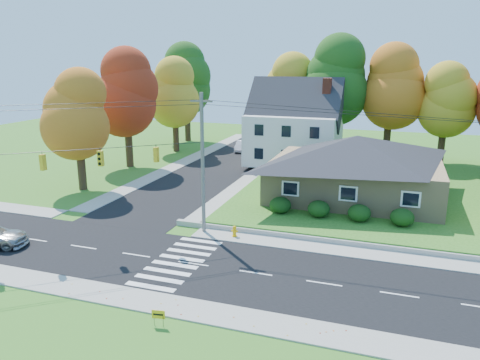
# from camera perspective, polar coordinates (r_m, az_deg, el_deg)

# --- Properties ---
(ground) EXTENTS (120.00, 120.00, 0.00)m
(ground) POSITION_cam_1_polar(r_m,az_deg,el_deg) (29.23, -5.72, -10.15)
(ground) COLOR #3D7923
(road_main) EXTENTS (90.00, 8.00, 0.02)m
(road_main) POSITION_cam_1_polar(r_m,az_deg,el_deg) (29.22, -5.72, -10.13)
(road_main) COLOR black
(road_main) RESTS_ON ground
(road_cross) EXTENTS (8.00, 44.00, 0.02)m
(road_cross) POSITION_cam_1_polar(r_m,az_deg,el_deg) (54.99, -2.12, 1.83)
(road_cross) COLOR black
(road_cross) RESTS_ON ground
(sidewalk_north) EXTENTS (90.00, 2.00, 0.08)m
(sidewalk_north) POSITION_cam_1_polar(r_m,az_deg,el_deg) (33.44, -2.16, -6.71)
(sidewalk_north) COLOR #9C9A90
(sidewalk_north) RESTS_ON ground
(sidewalk_south) EXTENTS (90.00, 2.00, 0.08)m
(sidewalk_south) POSITION_cam_1_polar(r_m,az_deg,el_deg) (25.25, -10.57, -14.46)
(sidewalk_south) COLOR #9C9A90
(sidewalk_south) RESTS_ON ground
(lawn) EXTENTS (30.00, 30.00, 0.50)m
(lawn) POSITION_cam_1_polar(r_m,az_deg,el_deg) (46.64, 20.36, -1.15)
(lawn) COLOR #3D7923
(lawn) RESTS_ON ground
(ranch_house) EXTENTS (14.60, 10.60, 5.40)m
(ranch_house) POSITION_cam_1_polar(r_m,az_deg,el_deg) (41.16, 13.89, 1.66)
(ranch_house) COLOR tan
(ranch_house) RESTS_ON lawn
(colonial_house) EXTENTS (10.40, 8.40, 9.60)m
(colonial_house) POSITION_cam_1_polar(r_m,az_deg,el_deg) (53.78, 6.69, 6.40)
(colonial_house) COLOR silver
(colonial_house) RESTS_ON lawn
(hedge_row) EXTENTS (10.70, 1.70, 1.27)m
(hedge_row) POSITION_cam_1_polar(r_m,az_deg,el_deg) (35.81, 11.95, -3.70)
(hedge_row) COLOR #163A10
(hedge_row) RESTS_ON lawn
(traffic_infrastructure) EXTENTS (38.10, 10.66, 10.00)m
(traffic_infrastructure) POSITION_cam_1_polar(r_m,az_deg,el_deg) (28.72, -5.14, 0.34)
(traffic_infrastructure) COLOR #666059
(traffic_infrastructure) RESTS_ON ground
(tree_lot_0) EXTENTS (6.72, 6.72, 12.51)m
(tree_lot_0) POSITION_cam_1_polar(r_m,az_deg,el_deg) (59.66, 6.11, 10.82)
(tree_lot_0) COLOR #3F2A19
(tree_lot_0) RESTS_ON lawn
(tree_lot_1) EXTENTS (7.84, 7.84, 14.60)m
(tree_lot_1) POSITION_cam_1_polar(r_m,az_deg,el_deg) (57.56, 11.87, 11.76)
(tree_lot_1) COLOR #3F2A19
(tree_lot_1) RESTS_ON lawn
(tree_lot_2) EXTENTS (7.28, 7.28, 13.56)m
(tree_lot_2) POSITION_cam_1_polar(r_m,az_deg,el_deg) (58.15, 17.93, 10.76)
(tree_lot_2) COLOR #3F2A19
(tree_lot_2) RESTS_ON lawn
(tree_lot_3) EXTENTS (6.16, 6.16, 11.47)m
(tree_lot_3) POSITION_cam_1_polar(r_m,az_deg,el_deg) (57.42, 23.85, 8.87)
(tree_lot_3) COLOR #3F2A19
(tree_lot_3) RESTS_ON lawn
(tree_west_0) EXTENTS (6.16, 6.16, 11.47)m
(tree_west_0) POSITION_cam_1_polar(r_m,az_deg,el_deg) (46.07, -19.27, 7.54)
(tree_west_0) COLOR #3F2A19
(tree_west_0) RESTS_ON ground
(tree_west_1) EXTENTS (7.28, 7.28, 13.56)m
(tree_west_1) POSITION_cam_1_polar(r_m,az_deg,el_deg) (54.68, -13.75, 10.31)
(tree_west_1) COLOR #3F2A19
(tree_west_1) RESTS_ON ground
(tree_west_2) EXTENTS (6.72, 6.72, 12.51)m
(tree_west_2) POSITION_cam_1_polar(r_m,az_deg,el_deg) (62.91, -8.00, 10.50)
(tree_west_2) COLOR #3F2A19
(tree_west_2) RESTS_ON ground
(tree_west_3) EXTENTS (7.84, 7.84, 14.60)m
(tree_west_3) POSITION_cam_1_polar(r_m,az_deg,el_deg) (70.89, -6.55, 12.06)
(tree_west_3) COLOR #3F2A19
(tree_west_3) RESTS_ON ground
(white_car) EXTENTS (2.08, 4.33, 1.37)m
(white_car) POSITION_cam_1_polar(r_m,az_deg,el_deg) (63.22, 0.23, 4.17)
(white_car) COLOR silver
(white_car) RESTS_ON road_cross
(fire_hydrant) EXTENTS (0.48, 0.38, 0.84)m
(fire_hydrant) POSITION_cam_1_polar(r_m,az_deg,el_deg) (33.00, -0.67, -6.33)
(fire_hydrant) COLOR #E9A604
(fire_hydrant) RESTS_ON ground
(yard_sign) EXTENTS (0.64, 0.14, 0.81)m
(yard_sign) POSITION_cam_1_polar(r_m,az_deg,el_deg) (23.09, -9.92, -15.88)
(yard_sign) COLOR black
(yard_sign) RESTS_ON ground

